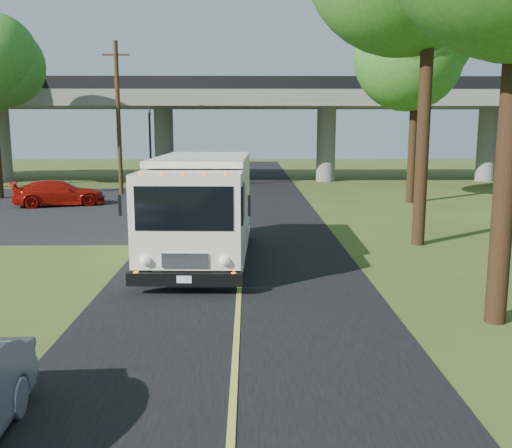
{
  "coord_description": "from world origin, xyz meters",
  "views": [
    {
      "loc": [
        0.24,
        -10.57,
        4.15
      ],
      "look_at": [
        0.44,
        4.07,
        1.6
      ],
      "focal_mm": 40.0,
      "sensor_mm": 36.0,
      "label": 1
    }
  ],
  "objects_px": {
    "tree_right_far": "(422,43)",
    "red_sedan": "(59,193)",
    "utility_pole": "(118,117)",
    "step_van": "(201,205)",
    "pedestrian": "(152,205)",
    "traffic_signal": "(150,140)"
  },
  "relations": [
    {
      "from": "tree_right_far",
      "to": "red_sedan",
      "type": "bearing_deg",
      "value": -177.43
    },
    {
      "from": "utility_pole",
      "to": "step_van",
      "type": "bearing_deg",
      "value": -70.08
    },
    {
      "from": "pedestrian",
      "to": "tree_right_far",
      "type": "bearing_deg",
      "value": -119.17
    },
    {
      "from": "utility_pole",
      "to": "step_van",
      "type": "relative_size",
      "value": 1.17
    },
    {
      "from": "step_van",
      "to": "red_sedan",
      "type": "xyz_separation_m",
      "value": [
        -8.42,
        12.37,
        -1.06
      ]
    },
    {
      "from": "red_sedan",
      "to": "pedestrian",
      "type": "relative_size",
      "value": 2.8
    },
    {
      "from": "red_sedan",
      "to": "pedestrian",
      "type": "distance_m",
      "value": 8.23
    },
    {
      "from": "red_sedan",
      "to": "utility_pole",
      "type": "bearing_deg",
      "value": -41.33
    },
    {
      "from": "traffic_signal",
      "to": "step_van",
      "type": "bearing_deg",
      "value": -76.09
    },
    {
      "from": "pedestrian",
      "to": "step_van",
      "type": "bearing_deg",
      "value": 145.34
    },
    {
      "from": "utility_pole",
      "to": "red_sedan",
      "type": "distance_m",
      "value": 6.71
    },
    {
      "from": "traffic_signal",
      "to": "tree_right_far",
      "type": "xyz_separation_m",
      "value": [
        15.21,
        -6.16,
        5.1
      ]
    },
    {
      "from": "step_van",
      "to": "red_sedan",
      "type": "bearing_deg",
      "value": 126.1
    },
    {
      "from": "utility_pole",
      "to": "tree_right_far",
      "type": "distance_m",
      "value": 17.61
    },
    {
      "from": "red_sedan",
      "to": "traffic_signal",
      "type": "bearing_deg",
      "value": -45.7
    },
    {
      "from": "utility_pole",
      "to": "red_sedan",
      "type": "bearing_deg",
      "value": -112.94
    },
    {
      "from": "tree_right_far",
      "to": "pedestrian",
      "type": "distance_m",
      "value": 16.41
    },
    {
      "from": "tree_right_far",
      "to": "pedestrian",
      "type": "relative_size",
      "value": 6.66
    },
    {
      "from": "utility_pole",
      "to": "pedestrian",
      "type": "height_order",
      "value": "utility_pole"
    },
    {
      "from": "tree_right_far",
      "to": "pedestrian",
      "type": "bearing_deg",
      "value": -152.89
    },
    {
      "from": "step_van",
      "to": "red_sedan",
      "type": "height_order",
      "value": "step_van"
    },
    {
      "from": "step_van",
      "to": "traffic_signal",
      "type": "bearing_deg",
      "value": 105.76
    }
  ]
}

